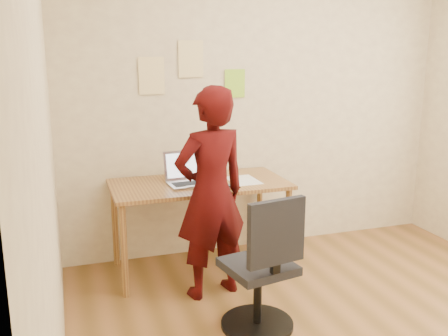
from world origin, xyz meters
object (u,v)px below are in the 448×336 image
object	(u,v)px
office_chair	(263,274)
phone	(233,186)
desk	(199,193)
laptop	(188,177)
person	(211,194)

from	to	relation	value
office_chair	phone	bearing A→B (deg)	73.42
desk	office_chair	bearing A→B (deg)	-82.99
laptop	office_chair	size ratio (longest dim) A/B	0.39
laptop	office_chair	world-z (taller)	laptop
phone	office_chair	xyz separation A→B (m)	(-0.08, -0.83, -0.35)
phone	office_chair	bearing A→B (deg)	-111.84
office_chair	person	size ratio (longest dim) A/B	0.60
person	desk	bearing A→B (deg)	-107.03
desk	laptop	world-z (taller)	laptop
laptop	office_chair	bearing A→B (deg)	-82.35
office_chair	person	world-z (taller)	person
office_chair	person	distance (m)	0.72
desk	laptop	size ratio (longest dim) A/B	3.87
laptop	person	size ratio (longest dim) A/B	0.23
phone	person	xyz separation A→B (m)	(-0.25, -0.23, 0.03)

